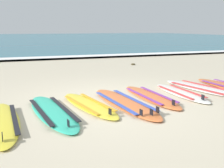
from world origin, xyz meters
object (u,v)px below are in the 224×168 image
surfboard_2 (52,111)px  surfboard_7 (203,88)px  surfboard_4 (124,102)px  surfboard_1 (2,122)px  surfboard_5 (151,96)px  surfboard_6 (181,93)px  surfboard_3 (89,105)px

surfboard_2 → surfboard_7: same height
surfboard_2 → surfboard_4: bearing=4.7°
surfboard_1 → surfboard_4: 2.39m
surfboard_5 → surfboard_6: bearing=4.8°
surfboard_3 → surfboard_5: bearing=6.9°
surfboard_1 → surfboard_7: 4.85m
surfboard_5 → surfboard_3: bearing=-173.1°
surfboard_2 → surfboard_3: 0.78m
surfboard_4 → surfboard_6: size_ratio=1.29×
surfboard_6 → surfboard_4: bearing=-168.3°
surfboard_2 → surfboard_3: bearing=14.9°
surfboard_3 → surfboard_1: bearing=-163.6°
surfboard_4 → surfboard_7: same height
surfboard_3 → surfboard_7: size_ratio=0.86×
surfboard_1 → surfboard_2: size_ratio=0.93×
surfboard_5 → surfboard_6: 0.85m
surfboard_5 → surfboard_6: (0.84, 0.07, 0.00)m
surfboard_2 → surfboard_7: size_ratio=0.98×
surfboard_3 → surfboard_5: (1.49, 0.18, -0.00)m
surfboard_2 → surfboard_6: 3.12m
surfboard_1 → surfboard_3: same height
surfboard_3 → surfboard_6: (2.34, 0.25, 0.00)m
surfboard_4 → surfboard_7: size_ratio=1.03×
surfboard_3 → surfboard_6: bearing=6.2°
surfboard_3 → surfboard_6: same height
surfboard_4 → surfboard_7: bearing=12.7°
surfboard_1 → surfboard_3: (1.61, 0.47, 0.00)m
surfboard_2 → surfboard_5: 2.28m
surfboard_5 → surfboard_7: (1.65, 0.28, 0.00)m
surfboard_3 → surfboard_7: (3.14, 0.46, 0.00)m
surfboard_5 → surfboard_7: 1.67m
surfboard_2 → surfboard_5: bearing=9.7°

